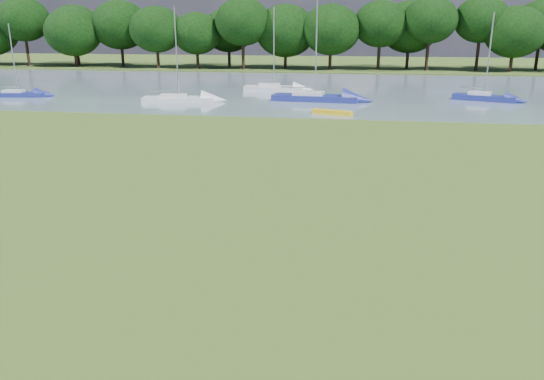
# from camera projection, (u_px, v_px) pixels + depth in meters

# --- Properties ---
(ground) EXTENTS (220.00, 220.00, 0.00)m
(ground) POSITION_uv_depth(u_px,v_px,m) (298.00, 212.00, 21.12)
(ground) COLOR #5B6429
(river) EXTENTS (220.00, 40.00, 0.10)m
(river) POSITION_uv_depth(u_px,v_px,m) (339.00, 90.00, 60.70)
(river) COLOR slate
(river) RESTS_ON ground
(far_bank) EXTENTS (220.00, 20.00, 0.40)m
(far_bank) POSITION_uv_depth(u_px,v_px,m) (345.00, 69.00, 88.97)
(far_bank) COLOR #4C6626
(far_bank) RESTS_ON ground
(kayak) EXTENTS (3.45, 1.80, 0.34)m
(kayak) POSITION_uv_depth(u_px,v_px,m) (332.00, 112.00, 43.77)
(kayak) COLOR yellow
(kayak) RESTS_ON river
(tree_line) EXTENTS (132.63, 9.71, 11.76)m
(tree_line) POSITION_uv_depth(u_px,v_px,m) (318.00, 26.00, 83.81)
(tree_line) COLOR black
(tree_line) RESTS_ON far_bank
(sailboat_0) EXTENTS (5.99, 3.67, 8.21)m
(sailboat_0) POSITION_uv_depth(u_px,v_px,m) (484.00, 95.00, 51.51)
(sailboat_0) COLOR navy
(sailboat_0) RESTS_ON river
(sailboat_1) EXTENTS (8.42, 2.97, 9.79)m
(sailboat_1) POSITION_uv_depth(u_px,v_px,m) (314.00, 96.00, 51.34)
(sailboat_1) COLOR navy
(sailboat_1) RESTS_ON river
(sailboat_2) EXTENTS (6.69, 2.08, 8.88)m
(sailboat_2) POSITION_uv_depth(u_px,v_px,m) (273.00, 87.00, 58.92)
(sailboat_2) COLOR silver
(sailboat_2) RESTS_ON river
(sailboat_3) EXTENTS (7.05, 2.93, 8.71)m
(sailboat_3) POSITION_uv_depth(u_px,v_px,m) (178.00, 97.00, 50.86)
(sailboat_3) COLOR silver
(sailboat_3) RESTS_ON river
(sailboat_4) EXTENTS (5.76, 2.46, 7.19)m
(sailboat_4) POSITION_uv_depth(u_px,v_px,m) (17.00, 93.00, 54.32)
(sailboat_4) COLOR navy
(sailboat_4) RESTS_ON river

